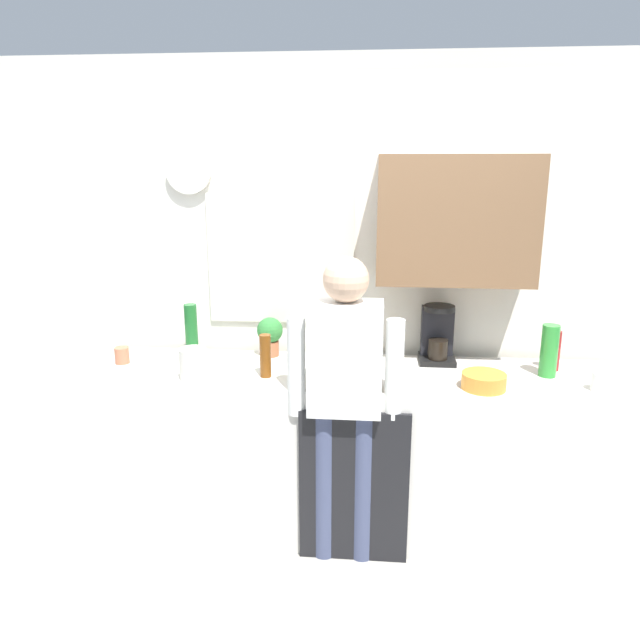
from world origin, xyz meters
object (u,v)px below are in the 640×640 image
coffee_maker (437,336)px  potted_plant (270,334)px  bottle_green_wine (191,329)px  cup_yellow_cup (353,357)px  mixing_bowl (484,381)px  bottle_clear_soda (549,351)px  cup_terracotta_mug (122,355)px  person_at_sink (345,387)px  bottle_amber_beer (265,356)px  storage_canister (193,364)px  bottle_dark_sauce (372,358)px  bottle_red_vinegar (554,351)px  cup_white_mug (600,382)px

coffee_maker → potted_plant: bearing=-179.9°
bottle_green_wine → cup_yellow_cup: (0.95, -0.09, -0.11)m
mixing_bowl → potted_plant: potted_plant is taller
bottle_clear_soda → cup_terracotta_mug: size_ratio=3.04×
bottle_clear_soda → mixing_bowl: bottle_clear_soda is taller
cup_terracotta_mug → person_at_sink: (1.27, -0.32, -0.02)m
mixing_bowl → potted_plant: bearing=159.9°
coffee_maker → bottle_amber_beer: coffee_maker is taller
potted_plant → storage_canister: (-0.33, -0.43, -0.05)m
coffee_maker → cup_terracotta_mug: bearing=-173.1°
bottle_dark_sauce → person_at_sink: size_ratio=0.11×
bottle_amber_beer → mixing_bowl: bearing=-3.6°
bottle_dark_sauce → potted_plant: (-0.59, 0.25, 0.04)m
potted_plant → bottle_dark_sauce: bearing=-22.9°
coffee_maker → bottle_red_vinegar: size_ratio=1.50×
person_at_sink → potted_plant: bearing=135.7°
storage_canister → person_at_sink: size_ratio=0.11×
bottle_green_wine → cup_white_mug: (2.19, -0.39, -0.10)m
bottle_dark_sauce → cup_yellow_cup: bottle_dark_sauce is taller
bottle_clear_soda → mixing_bowl: 0.44m
cup_terracotta_mug → mixing_bowl: (1.96, -0.21, -0.01)m
bottle_red_vinegar → mixing_bowl: bearing=-142.9°
person_at_sink → coffee_maker: bearing=51.8°
bottle_clear_soda → person_at_sink: 1.11m
cup_yellow_cup → cup_white_mug: size_ratio=0.89×
bottle_amber_beer → mixing_bowl: size_ratio=1.05×
cup_white_mug → person_at_sink: 1.26m
person_at_sink → bottle_amber_beer: bearing=161.5°
cup_yellow_cup → bottle_red_vinegar: bearing=0.1°
bottle_dark_sauce → bottle_green_wine: (-1.06, 0.24, 0.06)m
bottle_green_wine → storage_canister: 0.45m
coffee_maker → bottle_clear_soda: size_ratio=1.18×
cup_yellow_cup → person_at_sink: bearing=-93.3°
bottle_green_wine → cup_yellow_cup: size_ratio=3.53×
mixing_bowl → bottle_clear_soda: bearing=30.8°
bottle_clear_soda → bottle_green_wine: (-1.99, 0.19, 0.01)m
bottle_dark_sauce → cup_white_mug: size_ratio=1.89×
bottle_amber_beer → cup_yellow_cup: (0.45, 0.25, -0.07)m
bottle_amber_beer → cup_yellow_cup: 0.52m
bottle_red_vinegar → bottle_green_wine: 2.05m
bottle_green_wine → mixing_bowl: bearing=-14.3°
coffee_maker → potted_plant: coffee_maker is taller
bottle_clear_soda → cup_yellow_cup: 1.04m
bottle_green_wine → person_at_sink: 1.07m
bottle_amber_beer → cup_yellow_cup: size_ratio=2.71×
cup_white_mug → person_at_sink: person_at_sink is taller
cup_terracotta_mug → bottle_amber_beer: bearing=-9.4°
cup_white_mug → cup_terracotta_mug: bearing=175.7°
coffee_maker → bottle_red_vinegar: 0.63m
cup_terracotta_mug → coffee_maker: bearing=6.9°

